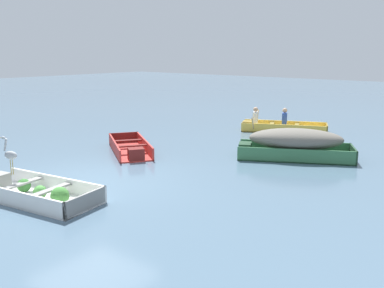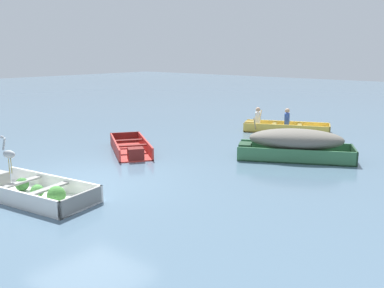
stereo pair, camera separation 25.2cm
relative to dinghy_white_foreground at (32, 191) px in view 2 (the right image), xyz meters
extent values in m
plane|color=slate|center=(-0.07, 1.46, -0.14)|extent=(80.00, 80.00, 0.00)
cube|color=white|center=(0.04, 0.01, -0.12)|extent=(3.03, 1.63, 0.04)
cube|color=white|center=(0.13, -0.54, 0.04)|extent=(2.84, 0.54, 0.36)
cube|color=white|center=(-0.06, 0.56, 0.04)|extent=(2.84, 0.54, 0.36)
cube|color=gray|center=(1.43, 0.25, 0.04)|extent=(0.25, 1.15, 0.36)
cube|color=gray|center=(-0.39, -0.07, 0.13)|extent=(0.34, 1.07, 0.04)
cube|color=gray|center=(0.46, 0.08, 0.13)|extent=(0.34, 1.07, 0.04)
sphere|color=#387533|center=(-0.48, 0.04, 0.05)|extent=(0.30, 0.30, 0.30)
sphere|color=#4C9342|center=(0.18, 0.03, 0.04)|extent=(0.28, 0.28, 0.28)
sphere|color=#428438|center=(0.83, 0.07, 0.08)|extent=(0.37, 0.37, 0.37)
cube|color=#387047|center=(2.68, 6.68, -0.12)|extent=(3.40, 2.56, 0.04)
cube|color=#387047|center=(2.94, 6.19, 0.06)|extent=(2.88, 1.59, 0.40)
cube|color=#387047|center=(2.41, 7.16, 0.06)|extent=(2.88, 1.59, 0.40)
cube|color=#1E3D27|center=(4.08, 7.44, 0.06)|extent=(0.59, 1.04, 0.40)
cube|color=#1E3D27|center=(1.41, 5.99, 0.08)|extent=(0.56, 0.63, 0.36)
cube|color=#1E3D27|center=(2.25, 6.44, 0.16)|extent=(0.64, 1.00, 0.04)
cube|color=#1E3D27|center=(3.10, 6.91, 0.16)|extent=(0.64, 1.00, 0.04)
ellipsoid|color=#6B665B|center=(2.68, 6.68, 0.44)|extent=(2.86, 2.23, 0.60)
cube|color=#AD2D28|center=(-1.64, 4.20, -0.12)|extent=(2.77, 2.30, 0.04)
cube|color=#AD2D28|center=(-1.38, 4.59, 0.04)|extent=(2.25, 1.53, 0.37)
cube|color=#AD2D28|center=(-1.90, 3.82, 0.04)|extent=(2.25, 1.53, 0.37)
cube|color=maroon|center=(-2.73, 4.94, 0.04)|extent=(0.59, 0.84, 0.37)
cube|color=maroon|center=(-0.68, 3.56, 0.06)|extent=(0.54, 0.57, 0.33)
cube|color=maroon|center=(-1.31, 3.98, 0.14)|extent=(0.62, 0.82, 0.04)
cube|color=maroon|center=(-1.97, 4.43, 0.14)|extent=(0.62, 0.82, 0.04)
cube|color=#E5BC47|center=(0.41, 10.36, -0.12)|extent=(3.33, 2.23, 0.04)
cube|color=#E5BC47|center=(0.61, 9.93, 0.03)|extent=(2.94, 1.37, 0.34)
cube|color=#E5BC47|center=(0.22, 10.80, 0.03)|extent=(2.94, 1.37, 0.34)
cube|color=olive|center=(1.85, 11.01, 0.03)|extent=(0.46, 0.93, 0.34)
cube|color=olive|center=(-0.88, 9.78, 0.05)|extent=(0.51, 0.56, 0.31)
cube|color=olive|center=(-0.02, 10.17, 0.12)|extent=(0.52, 0.88, 0.04)
cube|color=olive|center=(0.85, 10.56, 0.12)|extent=(0.52, 0.88, 0.04)
cube|color=#2D4CA5|center=(0.41, 10.36, 0.36)|extent=(0.28, 0.33, 0.44)
sphere|color=tan|center=(0.41, 10.36, 0.68)|extent=(0.18, 0.18, 0.18)
cube|color=white|center=(-0.61, 9.90, 0.36)|extent=(0.28, 0.33, 0.44)
sphere|color=tan|center=(-0.61, 9.90, 0.68)|extent=(0.18, 0.18, 0.18)
cylinder|color=tan|center=(-0.28, 9.17, 0.25)|extent=(0.30, 0.60, 0.55)
cylinder|color=tan|center=(-0.94, 10.63, 0.25)|extent=(0.30, 0.60, 0.55)
cylinder|color=olive|center=(-0.70, -0.10, 0.45)|extent=(0.02, 0.02, 0.35)
cylinder|color=olive|center=(-0.72, -0.04, 0.45)|extent=(0.02, 0.02, 0.35)
ellipsoid|color=#93999E|center=(-0.71, -0.07, 0.71)|extent=(0.35, 0.24, 0.18)
cylinder|color=#93999E|center=(-0.82, -0.11, 0.93)|extent=(0.12, 0.08, 0.28)
ellipsoid|color=#93999E|center=(-0.86, -0.12, 1.08)|extent=(0.12, 0.09, 0.06)
camera|label=1|loc=(7.98, -4.51, 2.91)|focal=40.00mm
camera|label=2|loc=(8.18, -4.35, 2.91)|focal=40.00mm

